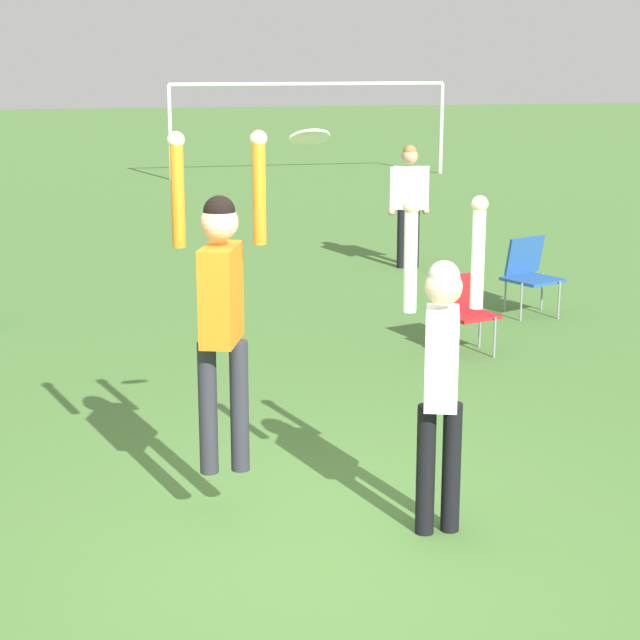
# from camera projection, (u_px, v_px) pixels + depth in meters

# --- Properties ---
(ground_plane) EXTENTS (120.00, 120.00, 0.00)m
(ground_plane) POSITION_uv_depth(u_px,v_px,m) (308.00, 539.00, 6.71)
(ground_plane) COLOR #4C7A38
(person_jumping) EXTENTS (0.60, 0.49, 2.17)m
(person_jumping) POSITION_uv_depth(u_px,v_px,m) (221.00, 296.00, 6.62)
(person_jumping) COLOR #2D2D38
(person_jumping) RESTS_ON ground_plane
(person_defending) EXTENTS (0.53, 0.42, 2.14)m
(person_defending) POSITION_uv_depth(u_px,v_px,m) (442.00, 360.00, 6.55)
(person_defending) COLOR black
(person_defending) RESTS_ON ground_plane
(frisbee) EXTENTS (0.24, 0.23, 0.11)m
(frisbee) POSITION_uv_depth(u_px,v_px,m) (310.00, 137.00, 6.43)
(frisbee) COLOR white
(camping_chair_0) EXTENTS (0.60, 0.64, 0.80)m
(camping_chair_0) POSITION_uv_depth(u_px,v_px,m) (466.00, 306.00, 10.90)
(camping_chair_0) COLOR gray
(camping_chair_0) RESTS_ON ground_plane
(camping_chair_1) EXTENTS (0.72, 0.78, 0.89)m
(camping_chair_1) POSITION_uv_depth(u_px,v_px,m) (529.00, 270.00, 12.53)
(camping_chair_1) COLOR gray
(camping_chair_1) RESTS_ON ground_plane
(person_spectator_near) EXTENTS (0.61, 0.35, 1.75)m
(person_spectator_near) POSITION_uv_depth(u_px,v_px,m) (409.00, 194.00, 15.15)
(person_spectator_near) COLOR black
(person_spectator_near) RESTS_ON ground_plane
(soccer_goal) EXTENTS (7.10, 0.10, 2.35)m
(soccer_goal) POSITION_uv_depth(u_px,v_px,m) (309.00, 103.00, 26.76)
(soccer_goal) COLOR white
(soccer_goal) RESTS_ON ground_plane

